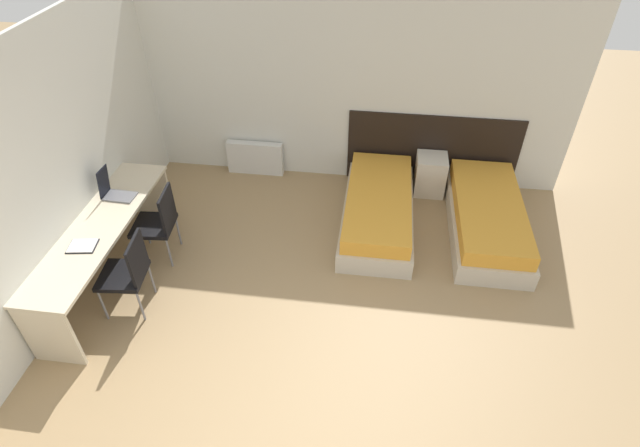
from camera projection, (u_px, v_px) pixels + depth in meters
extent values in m
plane|color=#9E7F56|center=(285.00, 440.00, 4.20)|extent=(20.00, 20.00, 0.00)
cube|color=silver|center=(339.00, 87.00, 6.51)|extent=(6.14, 0.05, 2.70)
cube|color=silver|center=(71.00, 155.00, 5.19)|extent=(0.05, 5.08, 2.70)
cube|color=black|center=(432.00, 150.00, 6.87)|extent=(2.32, 0.03, 1.04)
cube|color=beige|center=(378.00, 215.00, 6.39)|extent=(0.87, 2.00, 0.26)
cube|color=gold|center=(379.00, 200.00, 6.25)|extent=(0.79, 1.92, 0.20)
cube|color=beige|center=(485.00, 223.00, 6.26)|extent=(0.87, 2.00, 0.26)
cube|color=gold|center=(489.00, 209.00, 6.11)|extent=(0.79, 1.92, 0.20)
cube|color=beige|center=(430.00, 175.00, 6.85)|extent=(0.41, 0.40, 0.55)
cube|color=silver|center=(255.00, 158.00, 7.24)|extent=(0.81, 0.12, 0.49)
cube|color=beige|center=(99.00, 226.00, 5.26)|extent=(0.58, 2.39, 0.04)
cube|color=beige|center=(50.00, 337.00, 4.60)|extent=(0.52, 0.04, 0.71)
cube|color=beige|center=(150.00, 191.00, 6.40)|extent=(0.52, 0.04, 0.71)
cube|color=black|center=(153.00, 226.00, 5.72)|extent=(0.49, 0.49, 0.05)
cube|color=black|center=(167.00, 209.00, 5.55)|extent=(0.06, 0.41, 0.45)
cylinder|color=slate|center=(136.00, 252.00, 5.72)|extent=(0.02, 0.02, 0.42)
cylinder|color=slate|center=(147.00, 230.00, 6.03)|extent=(0.02, 0.02, 0.42)
cylinder|color=slate|center=(169.00, 253.00, 5.71)|extent=(0.02, 0.02, 0.42)
cylinder|color=slate|center=(178.00, 231.00, 6.01)|extent=(0.02, 0.02, 0.42)
cube|color=black|center=(123.00, 275.00, 5.09)|extent=(0.49, 0.49, 0.05)
cube|color=black|center=(137.00, 258.00, 4.93)|extent=(0.07, 0.41, 0.45)
cylinder|color=slate|center=(103.00, 305.00, 5.10)|extent=(0.02, 0.02, 0.42)
cylinder|color=slate|center=(116.00, 278.00, 5.40)|extent=(0.02, 0.02, 0.42)
cylinder|color=slate|center=(141.00, 306.00, 5.09)|extent=(0.02, 0.02, 0.42)
cylinder|color=slate|center=(152.00, 278.00, 5.39)|extent=(0.02, 0.02, 0.42)
cube|color=slate|center=(120.00, 196.00, 5.63)|extent=(0.36, 0.23, 0.02)
cube|color=black|center=(103.00, 182.00, 5.54)|extent=(0.07, 0.21, 0.35)
cube|color=black|center=(83.00, 246.00, 4.98)|extent=(0.30, 0.25, 0.01)
cube|color=white|center=(82.00, 246.00, 4.97)|extent=(0.28, 0.24, 0.01)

